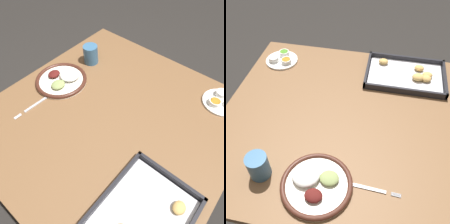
{
  "view_description": "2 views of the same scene",
  "coord_description": "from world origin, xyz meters",
  "views": [
    {
      "loc": [
        0.46,
        0.39,
        1.54
      ],
      "look_at": [
        -0.0,
        0.0,
        0.78
      ],
      "focal_mm": 35.0,
      "sensor_mm": 36.0,
      "label": 1
    },
    {
      "loc": [
        0.16,
        -0.78,
        1.63
      ],
      "look_at": [
        -0.0,
        0.0,
        0.78
      ],
      "focal_mm": 42.0,
      "sensor_mm": 36.0,
      "label": 2
    }
  ],
  "objects": [
    {
      "name": "ground_plane",
      "position": [
        0.0,
        0.0,
        0.0
      ],
      "size": [
        8.0,
        8.0,
        0.0
      ],
      "primitive_type": "plane",
      "color": "#282623"
    },
    {
      "name": "dining_table",
      "position": [
        0.0,
        0.0,
        0.65
      ],
      "size": [
        1.07,
        1.05,
        0.75
      ],
      "color": "brown",
      "rests_on": "ground_plane"
    },
    {
      "name": "dinner_plate",
      "position": [
        -0.01,
        -0.35,
        0.76
      ],
      "size": [
        0.26,
        0.26,
        0.05
      ],
      "color": "white",
      "rests_on": "dining_table"
    },
    {
      "name": "fork",
      "position": [
        0.18,
        -0.32,
        0.75
      ],
      "size": [
        0.21,
        0.02,
        0.0
      ],
      "rotation": [
        0.0,
        0.0,
        -0.05
      ],
      "color": "#B2B2B7",
      "rests_on": "dining_table"
    },
    {
      "name": "saucer_plate",
      "position": [
        -0.4,
        0.35,
        0.76
      ],
      "size": [
        0.18,
        0.18,
        0.04
      ],
      "color": "white",
      "rests_on": "dining_table"
    },
    {
      "name": "drinking_cup",
      "position": [
        -0.23,
        -0.34,
        0.8
      ],
      "size": [
        0.08,
        0.08,
        0.1
      ],
      "color": "#38668E",
      "rests_on": "dining_table"
    }
  ]
}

